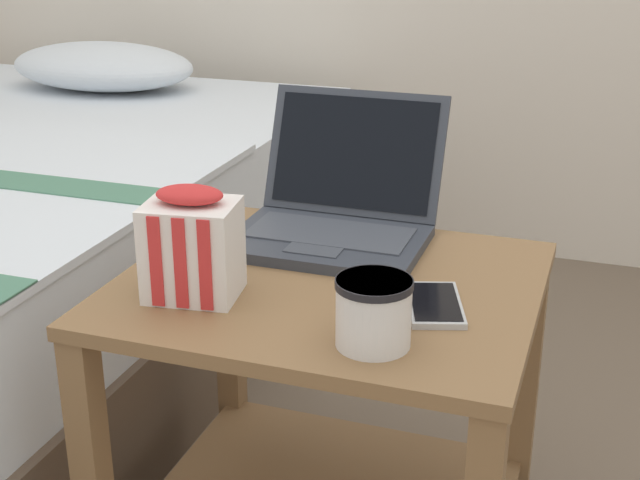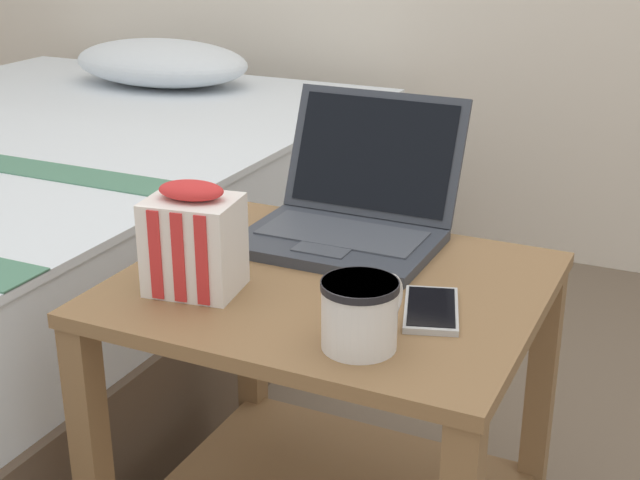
# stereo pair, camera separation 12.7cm
# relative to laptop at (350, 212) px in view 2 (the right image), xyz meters

# --- Properties ---
(bedside_table) EXTENTS (0.62, 0.54, 0.55)m
(bedside_table) POSITION_rel_laptop_xyz_m (0.05, -0.18, -0.24)
(bedside_table) COLOR olive
(bedside_table) RESTS_ON ground_plane
(laptop) EXTENTS (0.31, 0.31, 0.22)m
(laptop) POSITION_rel_laptop_xyz_m (0.00, 0.00, 0.00)
(laptop) COLOR #333842
(laptop) RESTS_ON bedside_table
(mug_front_left) EXTENTS (0.10, 0.14, 0.09)m
(mug_front_left) POSITION_rel_laptop_xyz_m (0.17, -0.35, 0.00)
(mug_front_left) COLOR white
(mug_front_left) RESTS_ON bedside_table
(snack_bag) EXTENTS (0.14, 0.12, 0.16)m
(snack_bag) POSITION_rel_laptop_xyz_m (-0.12, -0.29, 0.03)
(snack_bag) COLOR white
(snack_bag) RESTS_ON bedside_table
(cell_phone) EXTENTS (0.11, 0.16, 0.01)m
(cell_phone) POSITION_rel_laptop_xyz_m (0.22, -0.22, -0.04)
(cell_phone) COLOR #B7BABC
(cell_phone) RESTS_ON bedside_table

